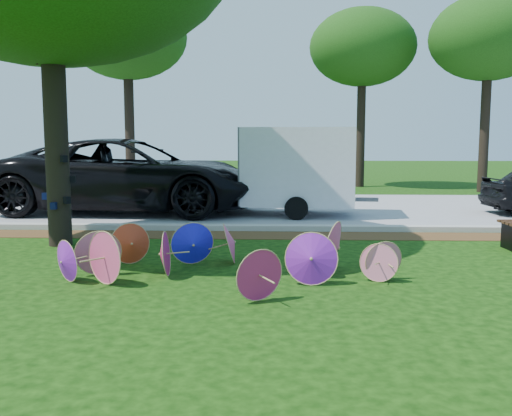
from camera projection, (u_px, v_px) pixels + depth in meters
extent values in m
plane|color=black|center=(213.00, 292.00, 7.71)|extent=(90.00, 90.00, 0.00)
cube|color=#472D16|center=(237.00, 235.00, 12.17)|extent=(90.00, 1.00, 0.01)
cube|color=#B7B5AD|center=(239.00, 227.00, 12.86)|extent=(90.00, 0.30, 0.12)
cube|color=gray|center=(249.00, 208.00, 16.98)|extent=(90.00, 8.00, 0.01)
cylinder|color=black|center=(56.00, 120.00, 10.79)|extent=(0.44, 0.44, 4.80)
cone|color=purple|center=(64.00, 261.00, 8.17)|extent=(0.54, 0.53, 0.63)
cone|color=#E04677|center=(108.00, 257.00, 8.09)|extent=(0.68, 0.58, 0.77)
cone|color=pink|center=(379.00, 262.00, 8.26)|extent=(0.58, 0.33, 0.57)
cone|color=#B93819|center=(131.00, 244.00, 9.36)|extent=(0.65, 0.49, 0.68)
cone|color=#1F1DEE|center=(193.00, 244.00, 9.27)|extent=(0.75, 0.44, 0.73)
cone|color=purple|center=(311.00, 259.00, 7.99)|extent=(0.78, 0.30, 0.77)
cone|color=#E04677|center=(232.00, 243.00, 9.42)|extent=(0.34, 0.72, 0.70)
cone|color=#E04677|center=(335.00, 245.00, 8.87)|extent=(0.57, 0.86, 0.81)
cone|color=#C62460|center=(163.00, 254.00, 8.55)|extent=(0.18, 0.69, 0.69)
cone|color=#C62460|center=(258.00, 274.00, 7.25)|extent=(0.66, 0.51, 0.69)
cone|color=pink|center=(382.00, 260.00, 8.36)|extent=(0.61, 0.33, 0.59)
cone|color=purple|center=(320.00, 253.00, 8.64)|extent=(0.42, 0.67, 0.67)
cone|color=pink|center=(98.00, 252.00, 8.63)|extent=(0.73, 0.49, 0.71)
imported|color=black|center=(130.00, 176.00, 15.87)|extent=(7.52, 3.77, 2.04)
cube|color=white|center=(299.00, 166.00, 15.18)|extent=(3.07, 2.10, 2.64)
cylinder|color=black|center=(130.00, 126.00, 21.26)|extent=(0.36, 0.36, 5.00)
ellipsoid|color=#183C0D|center=(127.00, 35.00, 20.86)|extent=(4.40, 4.40, 3.20)
cylinder|color=black|center=(361.00, 128.00, 24.01)|extent=(0.36, 0.36, 5.00)
ellipsoid|color=#183C0D|center=(363.00, 47.00, 23.61)|extent=(4.40, 4.40, 3.20)
cylinder|color=black|center=(485.00, 126.00, 21.64)|extent=(0.36, 0.36, 5.00)
ellipsoid|color=#183C0D|center=(489.00, 37.00, 21.24)|extent=(4.40, 4.40, 3.20)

